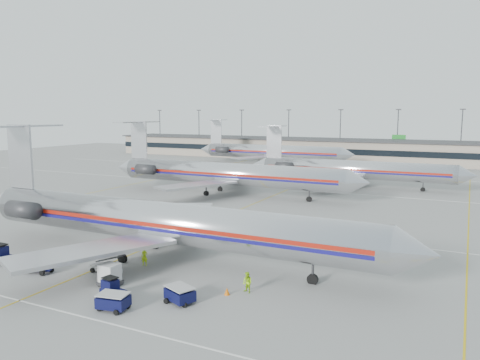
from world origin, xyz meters
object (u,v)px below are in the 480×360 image
Objects in this scene: jet_foreground at (156,221)px; tug_center at (39,264)px; uld_container at (110,275)px; jet_second_row at (224,173)px; belt_loader at (107,267)px.

tug_center is (-6.80, -7.99, -2.91)m from jet_foreground.
uld_container reaches higher than tug_center.
jet_foreground reaches higher than tug_center.
uld_container is at bearing -73.88° from jet_second_row.
jet_second_row is at bearing 107.98° from jet_foreground.
jet_second_row is at bearing 71.94° from tug_center.
belt_loader is (5.46, 2.50, -0.28)m from tug_center.
tug_center is 6.01m from belt_loader.
tug_center is 0.64× the size of belt_loader.
jet_foreground is 6.49m from belt_loader.
jet_foreground is 20.16× the size of tug_center.
belt_loader is at bearing -76.12° from jet_second_row.
uld_container is (7.78, 0.32, 0.10)m from tug_center.
jet_second_row is (-11.27, 34.72, -0.06)m from jet_foreground.
jet_second_row is 19.84× the size of tug_center.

